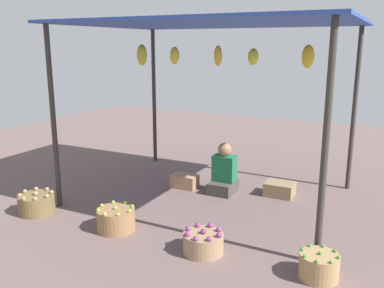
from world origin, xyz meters
The scene contains 9 objects.
ground_plane centered at (0.00, 0.00, 0.00)m, with size 14.00×14.00×0.00m, color #6A5452.
market_stall_structure centered at (0.00, 0.01, 2.37)m, with size 3.87×2.89×2.53m.
vendor_person centered at (0.09, 0.24, 0.30)m, with size 0.36×0.44×0.78m.
basket_potatoes centered at (-1.86, -1.64, 0.13)m, with size 0.48×0.48×0.31m.
basket_limes centered at (-0.58, -1.59, 0.14)m, with size 0.47×0.47×0.31m.
basket_purple_onions centered at (0.63, -1.63, 0.12)m, with size 0.45×0.45×0.28m.
basket_green_chilies centered at (1.85, -1.59, 0.13)m, with size 0.39×0.39×0.28m.
wooden_crate_near_vendor centered at (0.91, 0.49, 0.10)m, with size 0.42×0.34×0.20m, color #8F7650.
wooden_crate_stacked_rear centered at (-0.55, 0.17, 0.10)m, with size 0.41×0.25×0.21m, color #A77A5A.
Camera 1 is at (2.39, -5.41, 2.23)m, focal length 38.94 mm.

